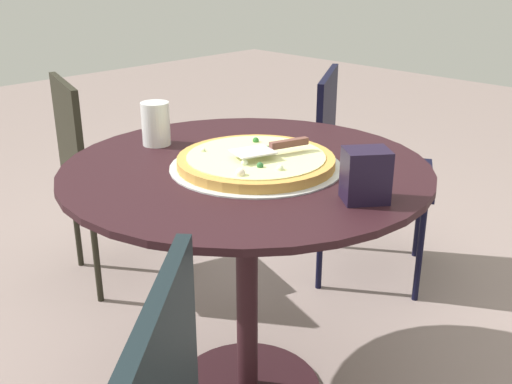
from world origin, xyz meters
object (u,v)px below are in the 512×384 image
at_px(pizza_server, 272,147).
at_px(patio_chair_near, 101,166).
at_px(drinking_cup, 156,124).
at_px(patio_table, 247,221).
at_px(patio_chair_corner, 357,160).
at_px(pizza_on_tray, 256,162).
at_px(napkin_dispenser, 366,175).

bearing_deg(pizza_server, patio_chair_near, -93.60).
distance_m(drinking_cup, patio_chair_near, 0.68).
xyz_separation_m(drinking_cup, patio_chair_near, (-0.15, -0.59, -0.31)).
relative_size(patio_table, patio_chair_corner, 1.17).
bearing_deg(pizza_on_tray, napkin_dispenser, 92.00).
relative_size(pizza_on_tray, pizza_server, 2.08).
relative_size(pizza_on_tray, patio_chair_near, 0.54).
bearing_deg(pizza_on_tray, drinking_cup, -79.93).
bearing_deg(patio_chair_corner, patio_table, 16.04).
bearing_deg(pizza_on_tray, pizza_server, 134.11).
bearing_deg(pizza_server, patio_table, -60.02).
xyz_separation_m(patio_table, napkin_dispenser, (-0.02, 0.36, 0.22)).
distance_m(patio_table, napkin_dispenser, 0.42).
relative_size(pizza_server, drinking_cup, 1.74).
xyz_separation_m(pizza_server, drinking_cup, (0.09, -0.37, 0.01)).
distance_m(patio_table, drinking_cup, 0.39).
bearing_deg(patio_table, patio_chair_corner, -163.96).
height_order(pizza_server, patio_chair_corner, patio_chair_corner).
height_order(patio_table, pizza_server, pizza_server).
relative_size(drinking_cup, patio_chair_near, 0.15).
height_order(patio_table, patio_chair_near, patio_chair_near).
height_order(drinking_cup, patio_chair_near, drinking_cup).
bearing_deg(patio_chair_near, napkin_dispenser, 86.46).
bearing_deg(pizza_server, pizza_on_tray, -45.89).
relative_size(pizza_on_tray, napkin_dispenser, 3.74).
height_order(patio_table, drinking_cup, drinking_cup).
height_order(drinking_cup, patio_chair_corner, drinking_cup).
xyz_separation_m(drinking_cup, patio_chair_corner, (-0.90, 0.07, -0.31)).
relative_size(patio_table, patio_chair_near, 1.17).
height_order(pizza_on_tray, pizza_server, pizza_server).
xyz_separation_m(patio_table, pizza_server, (-0.03, 0.06, 0.21)).
bearing_deg(patio_table, patio_chair_near, -96.03).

